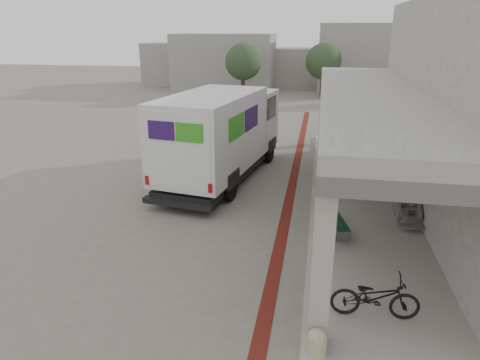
% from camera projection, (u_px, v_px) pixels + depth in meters
% --- Properties ---
extents(ground, '(120.00, 120.00, 0.00)m').
position_uv_depth(ground, '(243.00, 251.00, 12.03)').
color(ground, '#676158').
rests_on(ground, ground).
extents(bike_lane_stripe, '(0.35, 40.00, 0.01)m').
position_uv_depth(bike_lane_stripe, '(284.00, 224.00, 13.71)').
color(bike_lane_stripe, '#591911').
rests_on(bike_lane_stripe, ground).
extents(sidewalk, '(4.40, 28.00, 0.12)m').
position_uv_depth(sidewalk, '(391.00, 262.00, 11.32)').
color(sidewalk, '#9E998D').
rests_on(sidewalk, ground).
extents(transit_building, '(7.60, 17.00, 7.00)m').
position_uv_depth(transit_building, '(474.00, 111.00, 13.90)').
color(transit_building, gray).
rests_on(transit_building, ground).
extents(distant_backdrop, '(28.00, 10.00, 6.50)m').
position_uv_depth(distant_backdrop, '(276.00, 62.00, 44.90)').
color(distant_backdrop, gray).
rests_on(distant_backdrop, ground).
extents(tree_left, '(3.20, 3.20, 4.80)m').
position_uv_depth(tree_left, '(243.00, 62.00, 37.80)').
color(tree_left, '#38281C').
rests_on(tree_left, ground).
extents(tree_mid, '(3.20, 3.20, 4.80)m').
position_uv_depth(tree_mid, '(323.00, 61.00, 38.45)').
color(tree_mid, '#38281C').
rests_on(tree_mid, ground).
extents(tree_right, '(3.20, 3.20, 4.80)m').
position_uv_depth(tree_right, '(420.00, 63.00, 36.14)').
color(tree_right, '#38281C').
rests_on(tree_right, ground).
extents(fedex_truck, '(3.87, 8.76, 3.61)m').
position_uv_depth(fedex_truck, '(222.00, 133.00, 17.37)').
color(fedex_truck, black).
rests_on(fedex_truck, ground).
extents(bench, '(0.74, 1.74, 0.40)m').
position_uv_depth(bench, '(336.00, 222.00, 12.91)').
color(bench, slate).
rests_on(bench, sidewalk).
extents(bollard_near, '(0.37, 0.37, 0.56)m').
position_uv_depth(bollard_near, '(317.00, 342.00, 7.94)').
color(bollard_near, tan).
rests_on(bollard_near, sidewalk).
extents(bollard_far, '(0.36, 0.36, 0.55)m').
position_uv_depth(bollard_far, '(319.00, 233.00, 12.19)').
color(bollard_far, gray).
rests_on(bollard_far, sidewalk).
extents(utility_cabinet, '(0.42, 0.56, 0.93)m').
position_uv_depth(utility_cabinet, '(402.00, 200.00, 14.09)').
color(utility_cabinet, gray).
rests_on(utility_cabinet, sidewalk).
extents(bicycle_black, '(1.87, 0.72, 0.97)m').
position_uv_depth(bicycle_black, '(375.00, 297.00, 8.95)').
color(bicycle_black, black).
rests_on(bicycle_black, sidewalk).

